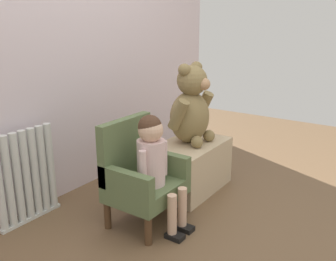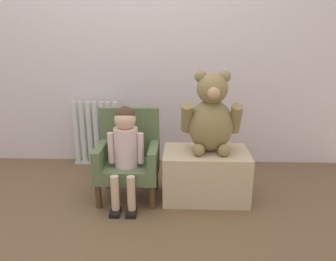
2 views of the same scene
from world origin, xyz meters
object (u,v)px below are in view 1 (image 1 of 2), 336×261
object	(u,v)px
radiator	(26,177)
large_teddy_bear	(191,108)
child_armchair	(140,175)
low_bench	(190,166)
child_figure	(154,157)

from	to	relation	value
radiator	large_teddy_bear	world-z (taller)	large_teddy_bear
child_armchair	large_teddy_bear	size ratio (longest dim) A/B	1.13
radiator	low_bench	bearing A→B (deg)	-32.56
low_bench	child_armchair	bearing A→B (deg)	178.11
child_armchair	large_teddy_bear	distance (m)	0.67
child_figure	large_teddy_bear	xyz separation A→B (m)	(0.60, 0.11, 0.16)
child_armchair	large_teddy_bear	world-z (taller)	large_teddy_bear
radiator	low_bench	xyz separation A→B (m)	(0.96, -0.62, -0.11)
child_armchair	large_teddy_bear	xyz separation A→B (m)	(0.60, 0.00, 0.31)
radiator	low_bench	world-z (taller)	radiator
low_bench	large_teddy_bear	distance (m)	0.44
radiator	large_teddy_bear	distance (m)	1.20
child_armchair	low_bench	world-z (taller)	child_armchair
radiator	low_bench	size ratio (longest dim) A/B	0.97
low_bench	large_teddy_bear	world-z (taller)	large_teddy_bear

